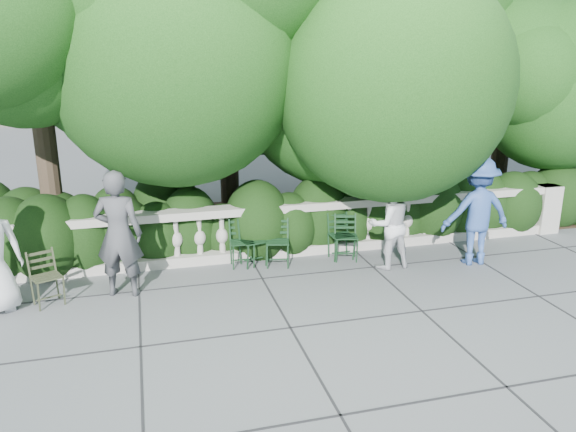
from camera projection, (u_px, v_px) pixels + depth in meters
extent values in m
plane|color=#55585D|center=(304.00, 295.00, 8.76)|extent=(90.00, 90.00, 0.00)
cube|color=#9E998E|center=(277.00, 251.00, 10.40)|extent=(12.00, 0.32, 0.18)
cube|color=#9E998E|center=(277.00, 208.00, 10.17)|extent=(12.00, 0.36, 0.14)
cube|color=#9E998E|center=(545.00, 208.00, 11.72)|extent=(0.44, 0.44, 1.00)
cylinder|color=#3F3023|center=(49.00, 176.00, 10.53)|extent=(0.40, 0.40, 2.80)
ellipsoid|color=#11350E|center=(30.00, 50.00, 9.47)|extent=(5.28, 5.28, 3.96)
cylinder|color=#3F3023|center=(229.00, 147.00, 11.86)|extent=(0.40, 0.40, 3.40)
ellipsoid|color=#11350E|center=(229.00, 8.00, 10.61)|extent=(6.24, 6.24, 4.68)
cylinder|color=#3F3023|center=(394.00, 155.00, 12.14)|extent=(0.40, 0.40, 3.00)
ellipsoid|color=#11350E|center=(411.00, 37.00, 11.03)|extent=(5.52, 5.52, 4.14)
cylinder|color=#3F3023|center=(500.00, 154.00, 13.40)|extent=(0.40, 0.40, 2.60)
ellipsoid|color=#11350E|center=(521.00, 63.00, 12.44)|extent=(4.80, 4.80, 3.60)
imported|color=#3E4044|center=(119.00, 234.00, 8.51)|extent=(0.82, 0.64, 1.98)
imported|color=silver|center=(389.00, 224.00, 9.68)|extent=(0.80, 0.64, 1.58)
imported|color=#315094|center=(477.00, 211.00, 9.83)|extent=(1.29, 0.81, 1.92)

